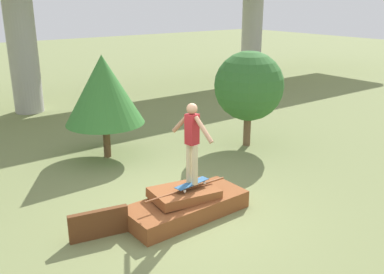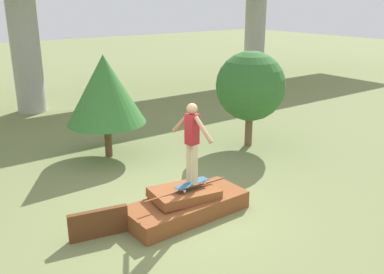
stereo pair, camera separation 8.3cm
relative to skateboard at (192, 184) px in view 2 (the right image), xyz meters
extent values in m
plane|color=olive|center=(-0.14, 0.01, -0.69)|extent=(80.00, 80.00, 0.00)
cube|color=brown|center=(-0.14, 0.01, -0.50)|extent=(2.62, 1.12, 0.37)
cube|color=brown|center=(-0.14, 0.08, -0.22)|extent=(1.43, 0.99, 0.26)
cylinder|color=brown|center=(-0.14, 0.01, -0.09)|extent=(1.98, 0.04, 0.04)
cube|color=#5B3319|center=(-1.96, 0.30, -0.41)|extent=(1.12, 0.33, 0.56)
cube|color=#23517F|center=(0.00, 0.00, 0.01)|extent=(0.84, 0.31, 0.01)
cylinder|color=silver|center=(0.27, 0.12, -0.05)|extent=(0.06, 0.04, 0.05)
cylinder|color=silver|center=(0.30, -0.04, -0.05)|extent=(0.06, 0.04, 0.05)
cylinder|color=silver|center=(-0.30, 0.04, -0.05)|extent=(0.06, 0.04, 0.05)
cylinder|color=silver|center=(-0.27, -0.12, -0.05)|extent=(0.06, 0.04, 0.05)
cylinder|color=#C6B78E|center=(-0.01, 0.08, 0.44)|extent=(0.12, 0.12, 0.85)
cylinder|color=#C6B78E|center=(0.01, -0.08, 0.44)|extent=(0.12, 0.12, 0.85)
cube|color=maroon|center=(0.00, 0.00, 1.17)|extent=(0.25, 0.24, 0.62)
sphere|color=#A37556|center=(0.00, 0.00, 1.59)|extent=(0.22, 0.22, 0.22)
cylinder|color=#A37556|center=(-0.04, 0.32, 1.23)|extent=(0.16, 0.50, 0.48)
cylinder|color=#A37556|center=(0.04, -0.32, 1.23)|extent=(0.16, 0.50, 0.48)
cylinder|color=#A8A59E|center=(-0.14, 10.65, 1.93)|extent=(1.10, 1.10, 5.23)
cylinder|color=#A8A59E|center=(11.96, 10.65, 1.93)|extent=(1.10, 1.10, 5.23)
cylinder|color=brown|center=(3.97, 2.53, -0.20)|extent=(0.22, 0.22, 0.97)
sphere|color=#336B2D|center=(3.97, 2.53, 1.16)|extent=(2.06, 2.06, 2.06)
cylinder|color=brown|center=(0.09, 4.16, -0.19)|extent=(0.20, 0.20, 1.00)
cone|color=#387A33|center=(0.09, 4.16, 1.26)|extent=(2.18, 2.18, 1.90)
camera|label=1|loc=(-4.81, -6.46, 3.65)|focal=40.00mm
camera|label=2|loc=(-4.74, -6.51, 3.65)|focal=40.00mm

